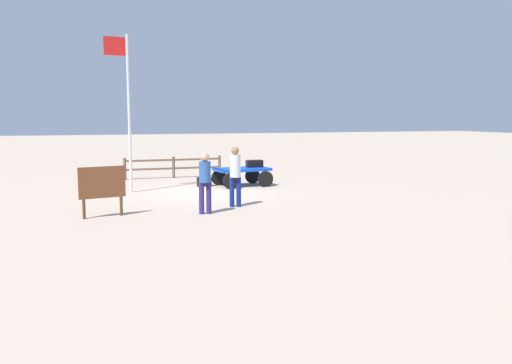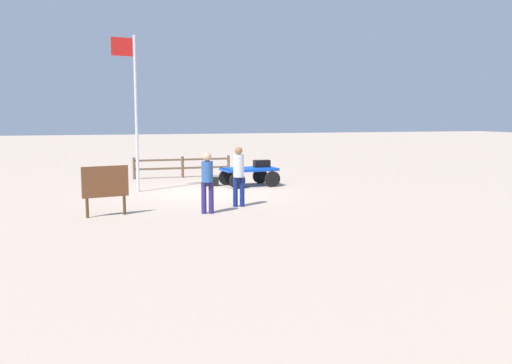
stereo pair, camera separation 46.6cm
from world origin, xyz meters
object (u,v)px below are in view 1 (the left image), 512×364
Objects in this scene: luggage_cart at (242,173)px; flagpole at (126,101)px; suitcase_grey at (204,182)px; worker_lead at (205,178)px; worker_trailing at (235,172)px; suitcase_olive at (254,164)px; signboard at (102,185)px.

flagpole is (4.24, 0.37, 2.66)m from luggage_cart.
flagpole is at bearing 15.66° from suitcase_grey.
flagpole reaches higher than luggage_cart.
worker_lead is 0.31× the size of flagpole.
flagpole reaches higher than suitcase_grey.
worker_trailing is (-1.11, -0.85, 0.04)m from worker_lead.
luggage_cart is 3.47× the size of suitcase_olive.
worker_lead is at bearing 77.08° from suitcase_grey.
signboard is at bearing 53.26° from suitcase_grey.
suitcase_olive is at bearing -139.49° from signboard.
flagpole reaches higher than suitcase_olive.
luggage_cart is 1.46m from suitcase_grey.
worker_trailing reaches higher than worker_lead.
signboard reaches higher than suitcase_grey.
worker_lead is 1.40m from worker_trailing.
suitcase_grey is (1.36, -0.44, -0.33)m from luggage_cart.
worker_lead is at bearing 171.84° from signboard.
luggage_cart is 0.40× the size of flagpole.
luggage_cart is 0.67m from suitcase_olive.
luggage_cart reaches higher than suitcase_grey.
luggage_cart is 1.59× the size of signboard.
suitcase_olive is 0.46× the size of signboard.
suitcase_olive is 6.32m from worker_lead.
worker_lead is (3.24, 5.43, 0.14)m from suitcase_olive.
signboard is (1.10, 4.53, -2.30)m from flagpole.
signboard is (5.34, 4.89, 0.37)m from luggage_cart.
signboard is (2.67, -0.38, -0.11)m from worker_lead.
worker_trailing reaches higher than signboard.
flagpole reaches higher than worker_trailing.
suitcase_grey is 0.32× the size of worker_trailing.
worker_trailing is at bearing 87.61° from suitcase_grey.
worker_trailing is at bearing 70.59° from luggage_cart.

